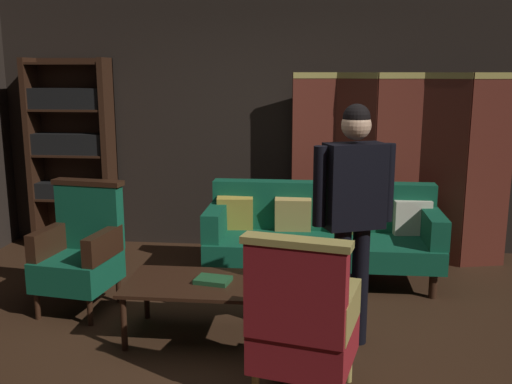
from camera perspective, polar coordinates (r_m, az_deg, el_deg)
name	(u,v)px	position (r m, az deg, el deg)	size (l,w,h in m)	color
ground_plane	(244,346)	(4.23, -1.18, -14.99)	(10.00, 10.00, 0.00)	#331E11
back_wall	(272,120)	(6.23, 1.60, 7.17)	(7.20, 0.10, 2.80)	black
folding_screen	(398,165)	(5.94, 13.87, 2.57)	(2.15, 0.40, 1.90)	#5B2319
bookshelf	(72,149)	(6.54, -17.77, 4.09)	(0.90, 0.32, 2.05)	black
velvet_couch	(322,231)	(5.40, 6.57, -3.84)	(2.12, 0.78, 0.88)	black
coffee_table	(195,288)	(4.24, -6.04, -9.41)	(1.00, 0.64, 0.42)	black
armchair_gilt_accent	(302,323)	(3.41, 4.61, -12.76)	(0.69, 0.69, 1.04)	tan
armchair_wing_left	(81,250)	(4.89, -16.95, -5.55)	(0.66, 0.65, 1.04)	black
standing_figure	(353,204)	(3.97, 9.63, -1.17)	(0.56, 0.34, 1.70)	black
book_green_cloth	(213,280)	(4.20, -4.28, -8.70)	(0.25, 0.17, 0.03)	#1E4C28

